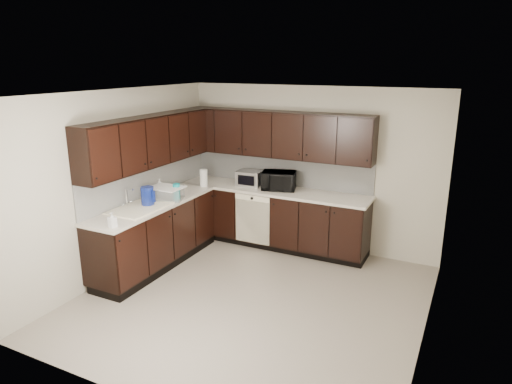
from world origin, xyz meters
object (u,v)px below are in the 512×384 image
storage_bin (166,193)px  blue_pitcher (148,196)px  sink (140,213)px  toaster_oven (249,178)px  microwave (279,181)px

storage_bin → blue_pitcher: (-0.04, -0.36, 0.04)m
sink → toaster_oven: size_ratio=2.16×
sink → storage_bin: sink is taller
toaster_oven → storage_bin: 1.40m
sink → toaster_oven: (0.78, 1.72, 0.18)m
microwave → blue_pitcher: (-1.27, -1.55, -0.01)m
storage_bin → blue_pitcher: bearing=-96.7°
microwave → toaster_oven: (-0.51, 0.01, -0.02)m
sink → storage_bin: 0.54m
toaster_oven → blue_pitcher: bearing=-121.1°
sink → toaster_oven: sink is taller
sink → storage_bin: bearing=83.2°
storage_bin → sink: bearing=-96.8°
microwave → toaster_oven: bearing=162.2°
storage_bin → blue_pitcher: size_ratio=1.70×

